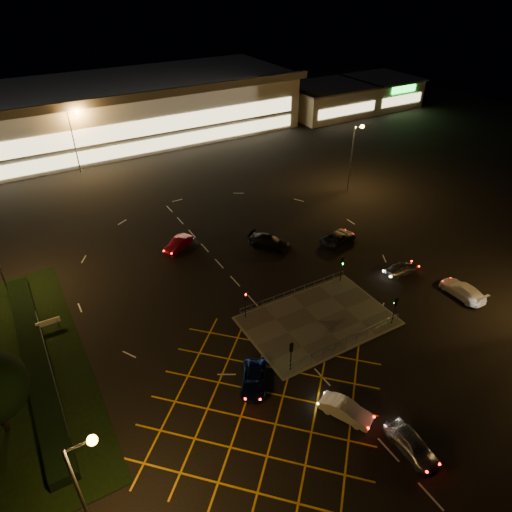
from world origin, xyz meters
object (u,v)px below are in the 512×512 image
car_near_silver (412,443)px  car_far_dkgrey (270,242)px  signal_ne (342,265)px  car_circ_red (178,244)px  signal_sw (291,351)px  signal_nw (245,300)px  car_right_silver (401,269)px  car_left_blue (254,379)px  car_approach_white (463,290)px  car_east_grey (338,237)px  signal_se (395,305)px  car_queue_white (346,410)px

car_near_silver → car_far_dkgrey: 29.42m
signal_ne → car_circ_red: bearing=129.8°
signal_sw → car_circ_red: signal_sw is taller
car_far_dkgrey → car_circ_red: bearing=116.1°
signal_nw → car_right_silver: (19.00, -2.18, -1.69)m
signal_nw → car_right_silver: bearing=-6.6°
car_left_blue → car_right_silver: (22.50, 5.54, 0.05)m
car_right_silver → signal_nw: bearing=86.7°
signal_sw → car_approach_white: signal_sw is taller
signal_sw → car_right_silver: signal_sw is taller
car_far_dkgrey → car_east_grey: size_ratio=1.06×
signal_nw → car_right_silver: 19.20m
car_right_silver → signal_ne: bearing=75.9°
signal_sw → car_east_grey: signal_sw is taller
car_right_silver → signal_se: bearing=133.0°
signal_sw → car_far_dkgrey: (9.04, 18.06, -1.59)m
signal_se → car_circ_red: bearing=-61.2°
signal_nw → car_east_grey: signal_nw is taller
signal_nw → signal_ne: size_ratio=1.00×
signal_se → signal_ne: same height
signal_se → car_approach_white: bearing=177.6°
car_circ_red → car_approach_white: car_approach_white is taller
signal_se → car_far_dkgrey: 18.37m
signal_se → car_queue_white: 12.54m
car_far_dkgrey → signal_se: bearing=-116.3°
signal_ne → car_east_grey: bearing=52.7°
signal_ne → car_right_silver: bearing=-17.3°
car_far_dkgrey → car_circ_red: 11.27m
car_far_dkgrey → car_east_grey: 8.75m
signal_ne → car_right_silver: (7.00, -2.18, -1.69)m
signal_ne → car_right_silver: signal_ne is taller
signal_nw → car_circ_red: (-0.88, 15.44, -1.66)m
car_left_blue → car_approach_white: bearing=31.0°
signal_nw → car_approach_white: bearing=-21.2°
signal_se → car_east_grey: 15.69m
signal_se → car_far_dkgrey: signal_se is taller
signal_ne → car_circ_red: 20.17m
signal_se → signal_sw: bearing=0.0°
signal_se → car_east_grey: bearing=-109.2°
signal_ne → car_left_blue: bearing=-153.5°
car_circ_red → car_far_dkgrey: bearing=31.0°
car_queue_white → car_circ_red: (-2.03, 29.49, 0.02)m
car_near_silver → car_queue_white: (-2.21, 4.73, -0.07)m
signal_se → car_left_blue: (-15.50, 0.26, -1.75)m
signal_ne → car_circ_red: (-12.88, 15.44, -1.66)m
signal_sw → car_approach_white: 21.72m
car_left_blue → car_right_silver: 23.17m
signal_se → signal_ne: (0.00, 7.99, 0.00)m
signal_ne → car_circ_red: size_ratio=0.74×
car_east_grey → car_approach_white: (4.51, -15.14, 0.04)m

